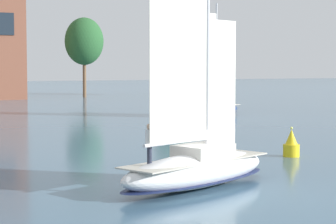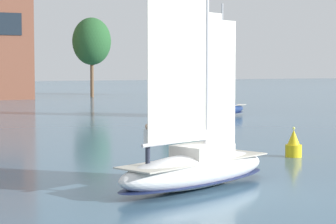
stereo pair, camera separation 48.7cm
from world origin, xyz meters
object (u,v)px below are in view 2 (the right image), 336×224
at_px(tree_shore_left, 180,43).
at_px(sailboat_moored_mid_channel, 218,108).
at_px(sailboat_main, 196,165).
at_px(tree_shore_center, 92,42).
at_px(channel_buoy, 294,145).

distance_m(tree_shore_left, sailboat_moored_mid_channel, 49.96).
xyz_separation_m(tree_shore_left, sailboat_main, (-37.24, -80.89, -8.43)).
bearing_deg(sailboat_main, tree_shore_center, 75.61).
distance_m(sailboat_main, channel_buoy, 11.50).
relative_size(sailboat_moored_mid_channel, channel_buoy, 6.71).
xyz_separation_m(sailboat_moored_mid_channel, channel_buoy, (-10.37, -28.44, -0.26)).
relative_size(tree_shore_left, sailboat_moored_mid_channel, 1.14).
bearing_deg(channel_buoy, sailboat_main, -146.46).
bearing_deg(sailboat_main, sailboat_moored_mid_channel, 60.16).
relative_size(tree_shore_center, sailboat_main, 1.08).
bearing_deg(tree_shore_center, channel_buoy, -98.56).
distance_m(tree_shore_left, tree_shore_center, 16.38).
distance_m(tree_shore_left, channel_buoy, 79.98).
bearing_deg(tree_shore_left, sailboat_moored_mid_channel, -110.55).
height_order(tree_shore_left, channel_buoy, tree_shore_left).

